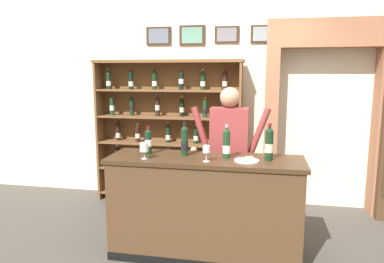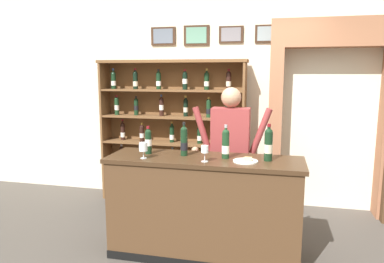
{
  "view_description": "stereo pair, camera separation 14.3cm",
  "coord_description": "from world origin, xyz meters",
  "views": [
    {
      "loc": [
        0.57,
        -3.32,
        1.8
      ],
      "look_at": [
        -0.11,
        0.19,
        1.21
      ],
      "focal_mm": 33.66,
      "sensor_mm": 36.0,
      "label": 1
    },
    {
      "loc": [
        0.71,
        -3.29,
        1.8
      ],
      "look_at": [
        -0.11,
        0.19,
        1.21
      ],
      "focal_mm": 33.66,
      "sensor_mm": 36.0,
      "label": 2
    }
  ],
  "objects": [
    {
      "name": "back_wall",
      "position": [
        -0.0,
        1.72,
        1.59
      ],
      "size": [
        12.0,
        0.19,
        3.17
      ],
      "color": "beige",
      "rests_on": "ground"
    },
    {
      "name": "wine_glass_left",
      "position": [
        -0.5,
        -0.16,
        1.1
      ],
      "size": [
        0.08,
        0.08,
        0.15
      ],
      "color": "silver",
      "rests_on": "tasting_counter"
    },
    {
      "name": "tasting_bottle_chianti",
      "position": [
        -0.15,
        0.05,
        1.14
      ],
      "size": [
        0.07,
        0.07,
        0.33
      ],
      "color": "black",
      "rests_on": "tasting_counter"
    },
    {
      "name": "shopkeeper",
      "position": [
        0.23,
        0.58,
        1.01
      ],
      "size": [
        0.89,
        0.22,
        1.64
      ],
      "color": "#2D3347",
      "rests_on": "ground"
    },
    {
      "name": "tasting_bottle_rosso",
      "position": [
        0.65,
        0.03,
        1.15
      ],
      "size": [
        0.08,
        0.08,
        0.34
      ],
      "color": "black",
      "rests_on": "tasting_counter"
    },
    {
      "name": "archway_doorway",
      "position": [
        1.37,
        1.6,
        1.41
      ],
      "size": [
        1.52,
        0.45,
        2.45
      ],
      "color": "#9E6647",
      "rests_on": "ground"
    },
    {
      "name": "wine_glass_center",
      "position": [
        0.09,
        -0.15,
        1.1
      ],
      "size": [
        0.07,
        0.07,
        0.15
      ],
      "color": "silver",
      "rests_on": "tasting_counter"
    },
    {
      "name": "tasting_bottle_super_tuscan",
      "position": [
        -0.52,
        0.05,
        1.13
      ],
      "size": [
        0.07,
        0.07,
        0.28
      ],
      "color": "black",
      "rests_on": "tasting_counter"
    },
    {
      "name": "tasting_bottle_vin_santo",
      "position": [
        0.26,
        0.03,
        1.13
      ],
      "size": [
        0.07,
        0.07,
        0.32
      ],
      "color": "#19381E",
      "rests_on": "tasting_counter"
    },
    {
      "name": "tasting_counter",
      "position": [
        0.06,
        -0.0,
        0.5
      ],
      "size": [
        1.87,
        0.58,
        0.99
      ],
      "color": "#4C331E",
      "rests_on": "ground"
    },
    {
      "name": "ground_plane",
      "position": [
        0.0,
        0.0,
        -0.01
      ],
      "size": [
        14.0,
        14.0,
        0.02
      ],
      "primitive_type": "cube",
      "color": "#47423D"
    },
    {
      "name": "cheese_plate",
      "position": [
        0.46,
        -0.07,
        1.0
      ],
      "size": [
        0.23,
        0.23,
        0.04
      ],
      "color": "white",
      "rests_on": "tasting_counter"
    },
    {
      "name": "wine_shelf",
      "position": [
        -0.69,
        1.45,
        1.05
      ],
      "size": [
        2.04,
        0.32,
        1.97
      ],
      "color": "brown",
      "rests_on": "ground"
    }
  ]
}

